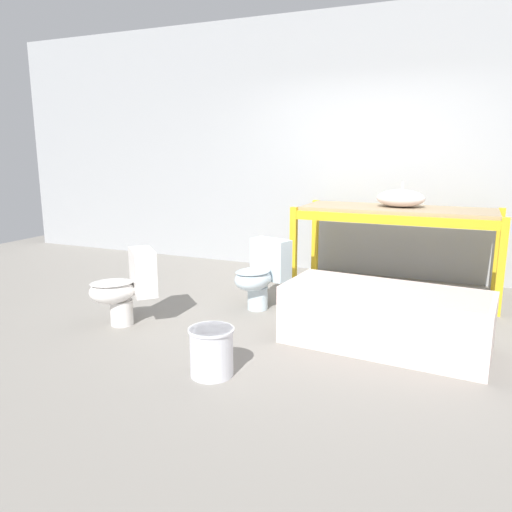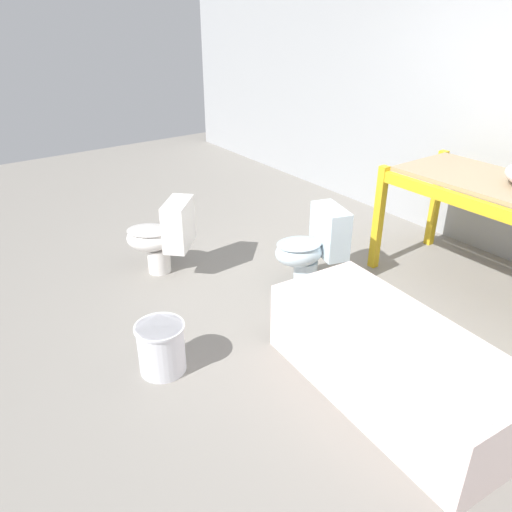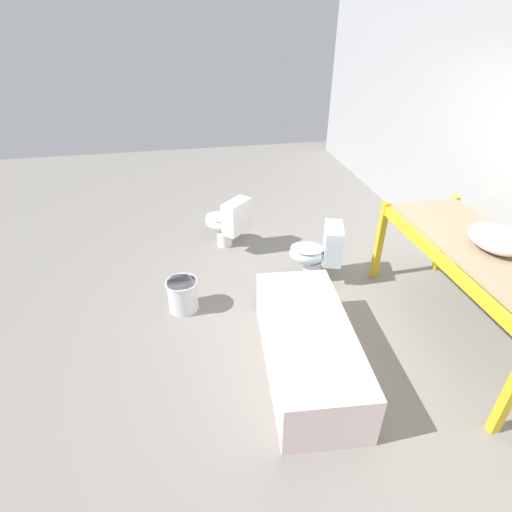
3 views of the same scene
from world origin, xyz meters
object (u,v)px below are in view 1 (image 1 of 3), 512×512
Objects in this scene: toilet_far at (261,273)px; bucket_white at (212,351)px; toilet_near at (127,285)px; sink_basin at (401,198)px; bathtub_main at (385,313)px.

toilet_far is 1.58m from bucket_white.
toilet_near is 1.30m from toilet_far.
bathtub_main is (0.15, -1.66, -0.77)m from sink_basin.
sink_basin is at bearing 61.43° from toilet_far.
bathtub_main is 1.40m from toilet_far.
bucket_white is (-1.02, -1.02, -0.09)m from bathtub_main.
toilet_near is 1.00× the size of toilet_far.
bucket_white is at bearing -63.05° from toilet_far.
toilet_far is at bearing -135.35° from sink_basin.
bucket_white is at bearing -108.01° from sink_basin.
bucket_white is (0.28, -1.54, -0.18)m from toilet_far.
toilet_near is (-2.22, -0.39, 0.09)m from bathtub_main.
bathtub_main is at bearing -84.90° from sink_basin.
toilet_near is (-2.08, -2.05, -0.68)m from sink_basin.
sink_basin reaches higher than bucket_white.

